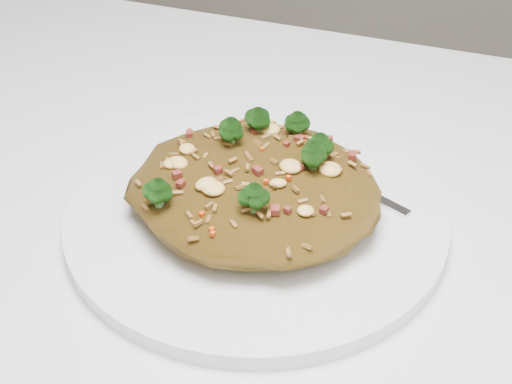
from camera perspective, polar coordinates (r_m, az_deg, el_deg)
dining_table at (r=0.59m, az=7.59°, el=-13.32°), size 1.20×0.80×0.75m
plate at (r=0.57m, az=0.00°, el=-1.77°), size 0.30×0.30×0.01m
fried_rice at (r=0.54m, az=0.02°, el=1.00°), size 0.20×0.18×0.06m
fork at (r=0.59m, az=6.25°, el=1.26°), size 0.15×0.08×0.00m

